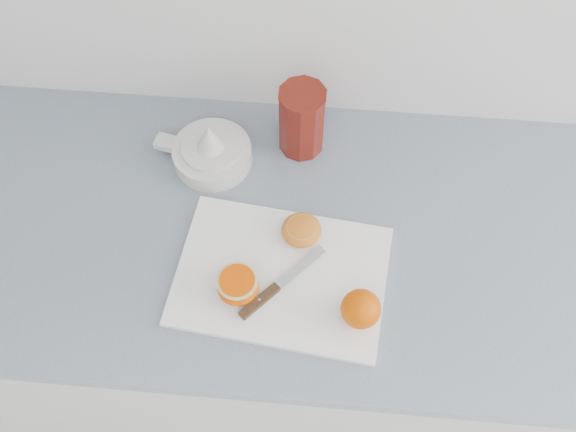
{
  "coord_description": "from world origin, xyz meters",
  "views": [
    {
      "loc": [
        -0.03,
        1.11,
        1.93
      ],
      "look_at": [
        -0.08,
        1.68,
        0.96
      ],
      "focal_mm": 40.0,
      "sensor_mm": 36.0,
      "label": 1
    }
  ],
  "objects_px": {
    "counter": "(267,315)",
    "half_orange": "(238,285)",
    "citrus_juicer": "(211,152)",
    "cutting_board": "(281,276)",
    "red_tumbler": "(302,122)"
  },
  "relations": [
    {
      "from": "cutting_board",
      "to": "citrus_juicer",
      "type": "bearing_deg",
      "value": 123.31
    },
    {
      "from": "citrus_juicer",
      "to": "cutting_board",
      "type": "bearing_deg",
      "value": -56.69
    },
    {
      "from": "citrus_juicer",
      "to": "half_orange",
      "type": "bearing_deg",
      "value": -72.42
    },
    {
      "from": "cutting_board",
      "to": "citrus_juicer",
      "type": "xyz_separation_m",
      "value": [
        -0.16,
        0.25,
        0.02
      ]
    },
    {
      "from": "half_orange",
      "to": "red_tumbler",
      "type": "xyz_separation_m",
      "value": [
        0.08,
        0.34,
        0.04
      ]
    },
    {
      "from": "half_orange",
      "to": "citrus_juicer",
      "type": "height_order",
      "value": "citrus_juicer"
    },
    {
      "from": "half_orange",
      "to": "red_tumbler",
      "type": "height_order",
      "value": "red_tumbler"
    },
    {
      "from": "half_orange",
      "to": "cutting_board",
      "type": "bearing_deg",
      "value": 28.24
    },
    {
      "from": "half_orange",
      "to": "citrus_juicer",
      "type": "relative_size",
      "value": 0.37
    },
    {
      "from": "citrus_juicer",
      "to": "red_tumbler",
      "type": "distance_m",
      "value": 0.19
    },
    {
      "from": "cutting_board",
      "to": "red_tumbler",
      "type": "height_order",
      "value": "red_tumbler"
    },
    {
      "from": "counter",
      "to": "half_orange",
      "type": "bearing_deg",
      "value": -99.2
    },
    {
      "from": "citrus_juicer",
      "to": "red_tumbler",
      "type": "relative_size",
      "value": 1.3
    },
    {
      "from": "counter",
      "to": "half_orange",
      "type": "xyz_separation_m",
      "value": [
        -0.02,
        -0.14,
        0.48
      ]
    },
    {
      "from": "counter",
      "to": "red_tumbler",
      "type": "bearing_deg",
      "value": 72.82
    }
  ]
}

